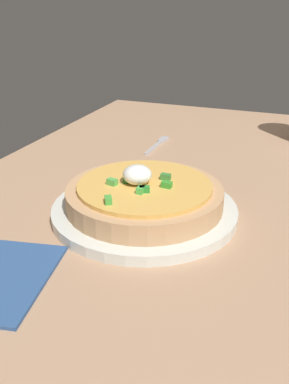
# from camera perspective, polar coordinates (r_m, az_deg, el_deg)

# --- Properties ---
(dining_table) EXTENTS (1.14, 0.73, 0.03)m
(dining_table) POSITION_cam_1_polar(r_m,az_deg,el_deg) (0.60, 5.92, -3.26)
(dining_table) COLOR tan
(dining_table) RESTS_ON ground
(plate) EXTENTS (0.24, 0.24, 0.01)m
(plate) POSITION_cam_1_polar(r_m,az_deg,el_deg) (0.57, 0.00, -2.43)
(plate) COLOR silver
(plate) RESTS_ON dining_table
(pizza) EXTENTS (0.20, 0.20, 0.06)m
(pizza) POSITION_cam_1_polar(r_m,az_deg,el_deg) (0.56, -0.03, -0.37)
(pizza) COLOR tan
(pizza) RESTS_ON plate
(fork) EXTENTS (0.11, 0.01, 0.00)m
(fork) POSITION_cam_1_polar(r_m,az_deg,el_deg) (0.85, 1.82, 6.36)
(fork) COLOR #B7B7BC
(fork) RESTS_ON dining_table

